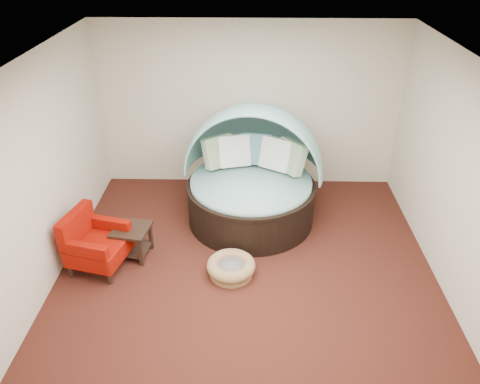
{
  "coord_description": "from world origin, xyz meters",
  "views": [
    {
      "loc": [
        0.03,
        -4.91,
        4.1
      ],
      "look_at": [
        -0.11,
        0.6,
        0.86
      ],
      "focal_mm": 35.0,
      "sensor_mm": 36.0,
      "label": 1
    }
  ],
  "objects_px": {
    "pet_basket": "(231,267)",
    "red_armchair": "(94,243)",
    "canopy_daybed": "(252,169)",
    "side_table": "(132,238)"
  },
  "relations": [
    {
      "from": "pet_basket",
      "to": "red_armchair",
      "type": "height_order",
      "value": "red_armchair"
    },
    {
      "from": "pet_basket",
      "to": "canopy_daybed",
      "type": "bearing_deg",
      "value": 79.39
    },
    {
      "from": "red_armchair",
      "to": "side_table",
      "type": "xyz_separation_m",
      "value": [
        0.44,
        0.24,
        -0.09
      ]
    },
    {
      "from": "canopy_daybed",
      "to": "red_armchair",
      "type": "distance_m",
      "value": 2.5
    },
    {
      "from": "pet_basket",
      "to": "red_armchair",
      "type": "relative_size",
      "value": 0.94
    },
    {
      "from": "canopy_daybed",
      "to": "red_armchair",
      "type": "bearing_deg",
      "value": -140.1
    },
    {
      "from": "canopy_daybed",
      "to": "side_table",
      "type": "bearing_deg",
      "value": -139.31
    },
    {
      "from": "pet_basket",
      "to": "red_armchair",
      "type": "distance_m",
      "value": 1.84
    },
    {
      "from": "canopy_daybed",
      "to": "side_table",
      "type": "xyz_separation_m",
      "value": [
        -1.65,
        -1.06,
        -0.53
      ]
    },
    {
      "from": "pet_basket",
      "to": "red_armchair",
      "type": "bearing_deg",
      "value": 175.61
    }
  ]
}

